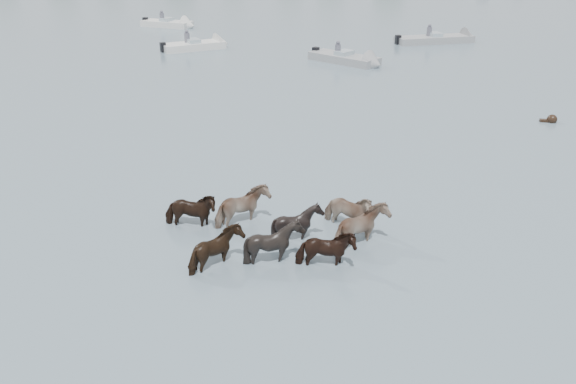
# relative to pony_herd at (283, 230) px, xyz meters

# --- Properties ---
(ground) EXTENTS (400.00, 400.00, 0.00)m
(ground) POSITION_rel_pony_herd_xyz_m (0.40, 0.10, -0.41)
(ground) COLOR #4A5C6A
(ground) RESTS_ON ground
(pony_herd) EXTENTS (6.51, 4.07, 1.41)m
(pony_herd) POSITION_rel_pony_herd_xyz_m (0.00, 0.00, 0.00)
(pony_herd) COLOR black
(pony_herd) RESTS_ON ground
(swimming_pony) EXTENTS (0.72, 0.44, 0.44)m
(swimming_pony) POSITION_rel_pony_herd_xyz_m (9.72, 12.69, -0.31)
(swimming_pony) COLOR black
(swimming_pony) RESTS_ON ground
(motorboat_a) EXTENTS (4.71, 4.07, 1.92)m
(motorboat_a) POSITION_rel_pony_herd_xyz_m (-10.11, 26.40, -0.18)
(motorboat_a) COLOR silver
(motorboat_a) RESTS_ON ground
(motorboat_b) EXTENTS (5.07, 4.02, 1.92)m
(motorboat_b) POSITION_rel_pony_herd_xyz_m (0.43, 23.12, -0.19)
(motorboat_b) COLOR gray
(motorboat_b) RESTS_ON ground
(motorboat_c) EXTENTS (6.23, 3.87, 1.92)m
(motorboat_c) POSITION_rel_pony_herd_xyz_m (6.46, 31.58, -0.19)
(motorboat_c) COLOR gray
(motorboat_c) RESTS_ON ground
(motorboat_f) EXTENTS (4.91, 2.53, 1.92)m
(motorboat_f) POSITION_rel_pony_herd_xyz_m (-15.11, 34.93, -0.18)
(motorboat_f) COLOR silver
(motorboat_f) RESTS_ON ground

